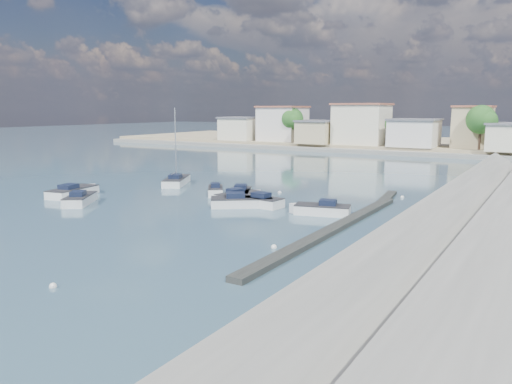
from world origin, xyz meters
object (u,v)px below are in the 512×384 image
at_px(sailboat, 177,181).
at_px(motorboat_f, 216,191).
at_px(motorboat_d, 319,210).
at_px(motorboat_h, 245,202).
at_px(motorboat_a, 81,199).
at_px(motorboat_c, 254,201).
at_px(motorboat_b, 241,197).
at_px(motorboat_g, 240,195).
at_px(motorboat_e, 75,192).

bearing_deg(sailboat, motorboat_f, -23.14).
xyz_separation_m(motorboat_d, motorboat_h, (-7.09, -0.40, 0.00)).
relative_size(motorboat_a, motorboat_c, 0.90).
relative_size(motorboat_b, motorboat_g, 0.99).
bearing_deg(motorboat_f, motorboat_g, -11.07).
height_order(motorboat_e, motorboat_h, same).
height_order(motorboat_c, motorboat_h, same).
distance_m(motorboat_e, motorboat_g, 16.86).
xyz_separation_m(motorboat_d, motorboat_e, (-24.89, -4.50, 0.00)).
height_order(motorboat_a, motorboat_c, same).
distance_m(motorboat_a, sailboat, 13.82).
distance_m(motorboat_a, motorboat_f, 13.02).
xyz_separation_m(motorboat_a, motorboat_d, (20.90, 7.03, -0.00)).
bearing_deg(motorboat_h, motorboat_e, -167.02).
relative_size(motorboat_d, motorboat_g, 0.98).
relative_size(motorboat_b, motorboat_f, 1.40).
relative_size(motorboat_c, motorboat_d, 1.09).
relative_size(motorboat_a, motorboat_d, 0.97).
bearing_deg(motorboat_g, motorboat_b, -53.03).
xyz_separation_m(motorboat_c, motorboat_g, (-3.01, 2.23, 0.00)).
xyz_separation_m(motorboat_c, motorboat_h, (-0.46, -0.88, -0.00)).
relative_size(motorboat_a, sailboat, 0.56).
distance_m(motorboat_c, motorboat_h, 0.99).
bearing_deg(motorboat_g, motorboat_d, -15.68).
bearing_deg(motorboat_h, motorboat_c, 62.41).
bearing_deg(motorboat_f, motorboat_b, -21.54).
relative_size(motorboat_c, motorboat_f, 1.49).
xyz_separation_m(motorboat_a, motorboat_b, (11.99, 8.76, -0.00)).
height_order(motorboat_b, motorboat_h, same).
bearing_deg(motorboat_c, motorboat_a, -152.24).
xyz_separation_m(motorboat_b, motorboat_c, (2.28, -1.25, 0.00)).
bearing_deg(motorboat_h, motorboat_f, 147.73).
bearing_deg(motorboat_c, motorboat_f, 155.79).
relative_size(motorboat_g, motorboat_h, 0.93).
distance_m(motorboat_g, motorboat_h, 4.02).
height_order(motorboat_b, motorboat_c, same).
distance_m(motorboat_b, motorboat_c, 2.60).
bearing_deg(motorboat_a, motorboat_h, 25.64).
bearing_deg(motorboat_e, motorboat_f, 33.71).
bearing_deg(motorboat_a, motorboat_b, 36.16).
bearing_deg(motorboat_c, motorboat_e, -164.74).
xyz_separation_m(motorboat_f, sailboat, (-7.99, 3.41, 0.03)).
distance_m(motorboat_b, motorboat_f, 4.48).
bearing_deg(motorboat_b, motorboat_a, -143.84).
bearing_deg(motorboat_d, motorboat_h, -176.78).
xyz_separation_m(motorboat_c, sailboat, (-14.43, 6.31, 0.03)).
bearing_deg(motorboat_g, motorboat_h, -50.62).
bearing_deg(motorboat_e, motorboat_d, 10.25).
xyz_separation_m(motorboat_f, motorboat_h, (5.98, -3.78, 0.00)).
height_order(motorboat_a, motorboat_b, same).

